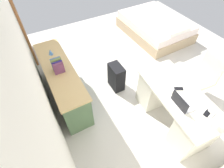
% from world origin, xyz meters
% --- Properties ---
extents(ground_plane, '(5.69, 5.69, 0.00)m').
position_xyz_m(ground_plane, '(0.00, 0.00, 0.00)').
color(ground_plane, beige).
extents(wall_back, '(4.69, 0.10, 2.87)m').
position_xyz_m(wall_back, '(0.00, 2.10, 1.43)').
color(wall_back, white).
rests_on(wall_back, ground_plane).
extents(door_wooden, '(0.88, 0.05, 2.04)m').
position_xyz_m(door_wooden, '(1.80, 2.02, 1.02)').
color(door_wooden, brown).
rests_on(door_wooden, ground_plane).
extents(desk, '(1.49, 0.78, 0.75)m').
position_xyz_m(desk, '(-1.29, 0.28, 0.39)').
color(desk, silver).
rests_on(desk, ground_plane).
extents(office_chair, '(0.52, 0.52, 0.94)m').
position_xyz_m(office_chair, '(-1.07, -0.55, 0.42)').
color(office_chair, black).
rests_on(office_chair, ground_plane).
extents(credenza, '(1.80, 0.48, 0.76)m').
position_xyz_m(credenza, '(0.15, 1.72, 0.38)').
color(credenza, '#4C6B47').
rests_on(credenza, ground_plane).
extents(bed, '(1.92, 1.43, 0.58)m').
position_xyz_m(bed, '(1.10, -1.25, 0.24)').
color(bed, tan).
rests_on(bed, ground_plane).
extents(suitcase_black, '(0.36, 0.22, 0.56)m').
position_xyz_m(suitcase_black, '(-0.13, 0.71, 0.28)').
color(suitcase_black, black).
rests_on(suitcase_black, ground_plane).
extents(laptop, '(0.33, 0.25, 0.21)m').
position_xyz_m(laptop, '(-1.44, 0.42, 0.80)').
color(laptop, '#B7B7BC').
rests_on(laptop, desk).
extents(computer_mouse, '(0.07, 0.10, 0.03)m').
position_xyz_m(computer_mouse, '(-1.19, 0.35, 0.77)').
color(computer_mouse, white).
rests_on(computer_mouse, desk).
extents(cell_phone_near_laptop, '(0.10, 0.15, 0.01)m').
position_xyz_m(cell_phone_near_laptop, '(-1.72, 0.20, 0.76)').
color(cell_phone_near_laptop, black).
rests_on(cell_phone_near_laptop, desk).
extents(cell_phone_by_mouse, '(0.12, 0.15, 0.01)m').
position_xyz_m(cell_phone_by_mouse, '(-1.20, 0.23, 0.76)').
color(cell_phone_by_mouse, black).
rests_on(cell_phone_by_mouse, desk).
extents(desk_lamp, '(0.16, 0.11, 0.34)m').
position_xyz_m(desk_lamp, '(-1.80, 0.33, 1.01)').
color(desk_lamp, silver).
rests_on(desk_lamp, desk).
extents(book_row, '(0.16, 0.17, 0.24)m').
position_xyz_m(book_row, '(0.08, 1.72, 0.87)').
color(book_row, '#673656').
rests_on(book_row, credenza).
extents(figurine_small, '(0.08, 0.08, 0.11)m').
position_xyz_m(figurine_small, '(0.58, 1.72, 0.81)').
color(figurine_small, '#4C7FBF').
rests_on(figurine_small, credenza).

